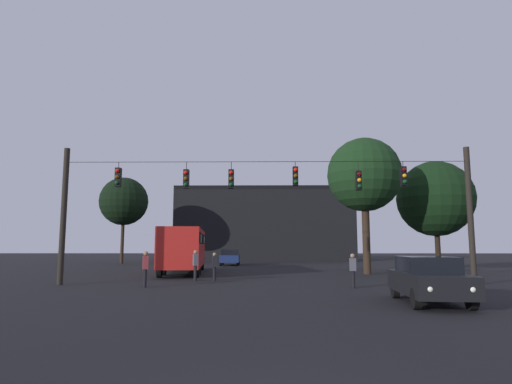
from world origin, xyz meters
The scene contains 13 objects.
ground_plane centered at (0.00, 24.50, 0.00)m, with size 168.00×168.00×0.00m, color black.
overhead_signal_span centered at (-0.01, 16.45, 4.07)m, with size 20.26×0.44×6.75m.
city_bus centered at (-5.61, 25.58, 1.87)m, with size 3.58×11.19×3.00m.
car_near_right centered at (5.30, 9.88, 0.80)m, with size 2.17×4.45×1.52m.
car_far_left centered at (-3.29, 37.77, 0.80)m, with size 1.88×4.37×1.52m.
pedestrian_crossing_left centered at (3.91, 15.09, 0.85)m, with size 0.25×0.36×1.53m.
pedestrian_crossing_center centered at (-5.54, 15.33, 0.92)m, with size 0.34×0.42×1.64m.
pedestrian_crossing_right centered at (-3.80, 18.95, 0.93)m, with size 0.35×0.42×1.65m.
pedestrian_near_bus centered at (-2.75, 18.86, 0.84)m, with size 0.31×0.40×1.51m.
corner_building centered at (0.16, 52.86, 4.66)m, with size 22.52×9.67×9.33m.
tree_left_silhouette centered at (6.86, 24.63, 6.70)m, with size 5.06×5.06×9.27m.
tree_behind_building centered at (12.94, 27.86, 5.42)m, with size 5.68×5.68×8.27m.
tree_right_far centered at (-15.15, 41.58, 6.67)m, with size 5.19×5.19×9.28m.
Camera 1 is at (-0.20, -4.63, 1.87)m, focal length 30.21 mm.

